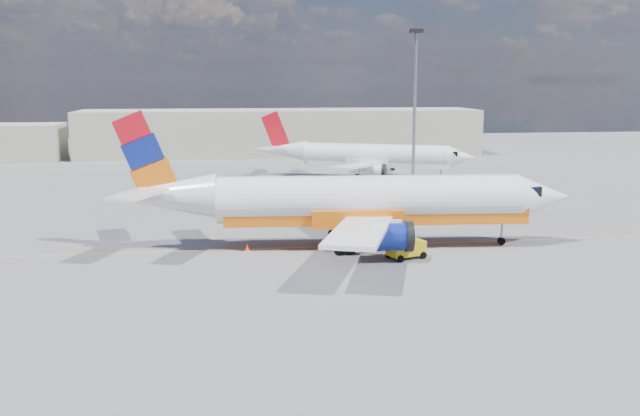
{
  "coord_description": "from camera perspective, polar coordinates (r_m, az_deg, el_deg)",
  "views": [
    {
      "loc": [
        -5.8,
        -52.08,
        13.16
      ],
      "look_at": [
        1.68,
        1.13,
        3.5
      ],
      "focal_mm": 40.0,
      "sensor_mm": 36.0,
      "label": 1
    }
  ],
  "objects": [
    {
      "name": "ground",
      "position": [
        54.03,
        -1.61,
        -3.91
      ],
      "size": [
        240.0,
        240.0,
        0.0
      ],
      "primitive_type": "plane",
      "color": "slate",
      "rests_on": "ground"
    },
    {
      "name": "second_jet",
      "position": [
        97.07,
        3.91,
        4.15
      ],
      "size": [
        29.18,
        22.02,
        8.95
      ],
      "rotation": [
        0.0,
        0.0,
        -0.39
      ],
      "color": "white",
      "rests_on": "ground"
    },
    {
      "name": "terminal_main",
      "position": [
        127.87,
        -3.16,
        6.07
      ],
      "size": [
        70.0,
        14.0,
        8.0
      ],
      "primitive_type": "cube",
      "color": "beige",
      "rests_on": "ground"
    },
    {
      "name": "traffic_cone",
      "position": [
        55.9,
        -5.86,
        -3.16
      ],
      "size": [
        0.45,
        0.45,
        0.63
      ],
      "color": "white",
      "rests_on": "ground"
    },
    {
      "name": "gse_tug",
      "position": [
        53.61,
        6.82,
        -3.08
      ],
      "size": [
        3.09,
        2.54,
        1.95
      ],
      "rotation": [
        0.0,
        0.0,
        0.38
      ],
      "color": "black",
      "rests_on": "ground"
    },
    {
      "name": "taxi_line",
      "position": [
        56.93,
        -1.94,
        -3.18
      ],
      "size": [
        70.0,
        0.15,
        0.01
      ],
      "primitive_type": "cube",
      "color": "yellow",
      "rests_on": "ground"
    },
    {
      "name": "main_jet",
      "position": [
        56.42,
        2.78,
        0.49
      ],
      "size": [
        36.32,
        28.66,
        11.01
      ],
      "rotation": [
        0.0,
        0.0,
        -0.07
      ],
      "color": "white",
      "rests_on": "ground"
    },
    {
      "name": "floodlight_mast",
      "position": [
        89.5,
        7.6,
        9.08
      ],
      "size": [
        1.41,
        1.41,
        19.28
      ],
      "color": "gray",
      "rests_on": "ground"
    }
  ]
}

